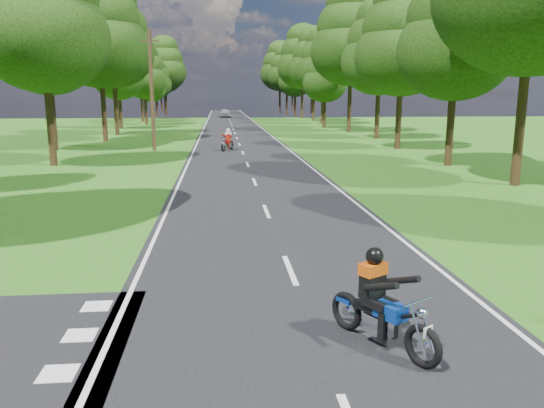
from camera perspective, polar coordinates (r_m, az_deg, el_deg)
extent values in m
plane|color=#296216|center=(9.98, 3.47, -10.87)|extent=(160.00, 160.00, 0.00)
cube|color=black|center=(59.24, -4.18, 8.01)|extent=(7.00, 140.00, 0.02)
cube|color=silver|center=(11.83, 1.95, -7.06)|extent=(0.12, 2.00, 0.01)
cube|color=silver|center=(17.58, -0.60, -0.78)|extent=(0.12, 2.00, 0.01)
cube|color=silver|center=(23.46, -1.88, 2.39)|extent=(0.12, 2.00, 0.01)
cube|color=silver|center=(29.38, -2.65, 4.28)|extent=(0.12, 2.00, 0.01)
cube|color=silver|center=(35.33, -3.16, 5.53)|extent=(0.12, 2.00, 0.01)
cube|color=silver|center=(41.30, -3.52, 6.43)|extent=(0.12, 2.00, 0.01)
cube|color=silver|center=(47.27, -3.80, 7.09)|extent=(0.12, 2.00, 0.01)
cube|color=silver|center=(53.25, -4.01, 7.61)|extent=(0.12, 2.00, 0.01)
cube|color=silver|center=(59.24, -4.18, 8.02)|extent=(0.12, 2.00, 0.01)
cube|color=silver|center=(65.23, -4.32, 8.36)|extent=(0.12, 2.00, 0.01)
cube|color=silver|center=(71.21, -4.43, 8.64)|extent=(0.12, 2.00, 0.01)
cube|color=silver|center=(77.21, -4.53, 8.88)|extent=(0.12, 2.00, 0.01)
cube|color=silver|center=(83.20, -4.62, 9.08)|extent=(0.12, 2.00, 0.01)
cube|color=silver|center=(89.19, -4.69, 9.26)|extent=(0.12, 2.00, 0.01)
cube|color=silver|center=(95.18, -4.75, 9.41)|extent=(0.12, 2.00, 0.01)
cube|color=silver|center=(101.18, -4.81, 9.54)|extent=(0.12, 2.00, 0.01)
cube|color=silver|center=(107.17, -4.86, 9.66)|extent=(0.12, 2.00, 0.01)
cube|color=silver|center=(113.17, -4.90, 9.77)|extent=(0.12, 2.00, 0.01)
cube|color=silver|center=(119.17, -4.94, 9.87)|extent=(0.12, 2.00, 0.01)
cube|color=silver|center=(125.16, -4.98, 9.96)|extent=(0.12, 2.00, 0.01)
cube|color=silver|center=(59.25, -7.40, 7.96)|extent=(0.10, 140.00, 0.01)
cube|color=silver|center=(59.41, -0.97, 8.06)|extent=(0.10, 140.00, 0.01)
cube|color=silver|center=(8.30, -22.03, -16.53)|extent=(0.50, 0.50, 0.01)
cube|color=silver|center=(9.33, -19.95, -13.12)|extent=(0.50, 0.50, 0.01)
cube|color=silver|center=(10.40, -18.33, -10.38)|extent=(0.50, 0.50, 0.01)
cylinder|color=black|center=(31.26, -22.68, 7.40)|extent=(0.40, 0.40, 3.91)
ellipsoid|color=black|center=(31.35, -23.40, 16.20)|extent=(6.85, 6.85, 5.82)
cylinder|color=black|center=(40.00, -22.45, 8.09)|extent=(0.40, 0.40, 3.79)
ellipsoid|color=black|center=(40.05, -22.99, 14.76)|extent=(6.64, 6.64, 5.64)
ellipsoid|color=black|center=(40.22, -23.21, 17.38)|extent=(5.69, 5.69, 4.84)
cylinder|color=black|center=(45.69, -17.61, 9.10)|extent=(0.40, 0.40, 4.32)
ellipsoid|color=black|center=(45.80, -18.03, 15.75)|extent=(7.56, 7.56, 6.42)
ellipsoid|color=black|center=(46.02, -18.21, 18.36)|extent=(6.48, 6.48, 5.51)
cylinder|color=black|center=(53.12, -16.42, 9.51)|extent=(0.40, 0.40, 4.40)
ellipsoid|color=black|center=(53.23, -16.76, 15.34)|extent=(7.71, 7.71, 6.55)
ellipsoid|color=black|center=(53.43, -16.91, 17.64)|extent=(6.60, 6.60, 5.61)
ellipsoid|color=black|center=(53.71, -17.05, 19.91)|extent=(4.95, 4.95, 4.21)
cylinder|color=black|center=(62.91, -15.98, 9.26)|extent=(0.40, 0.40, 3.20)
ellipsoid|color=black|center=(62.89, -16.19, 12.85)|extent=(5.60, 5.60, 4.76)
ellipsoid|color=black|center=(62.95, -16.27, 14.26)|extent=(4.80, 4.80, 4.08)
ellipsoid|color=black|center=(63.05, -16.36, 15.68)|extent=(3.60, 3.60, 3.06)
cylinder|color=black|center=(69.90, -13.39, 9.61)|extent=(0.40, 0.40, 3.22)
ellipsoid|color=black|center=(69.89, -13.55, 12.85)|extent=(5.64, 5.64, 4.79)
ellipsoid|color=black|center=(69.95, -13.61, 14.14)|extent=(4.83, 4.83, 4.11)
ellipsoid|color=black|center=(70.04, -13.68, 15.42)|extent=(3.62, 3.62, 3.08)
cylinder|color=black|center=(77.79, -13.78, 9.92)|extent=(0.40, 0.40, 3.61)
ellipsoid|color=black|center=(77.80, -13.94, 13.18)|extent=(6.31, 6.31, 5.37)
ellipsoid|color=black|center=(77.88, -14.01, 14.48)|extent=(5.41, 5.41, 4.60)
ellipsoid|color=black|center=(77.99, -14.08, 15.77)|extent=(4.06, 4.06, 3.45)
cylinder|color=black|center=(85.51, -12.80, 9.78)|extent=(0.40, 0.40, 2.67)
ellipsoid|color=black|center=(85.48, -12.90, 11.98)|extent=(4.67, 4.67, 3.97)
ellipsoid|color=black|center=(85.50, -12.94, 12.85)|extent=(4.00, 4.00, 3.40)
ellipsoid|color=black|center=(85.54, -12.98, 13.72)|extent=(3.00, 3.00, 2.55)
cylinder|color=black|center=(94.63, -12.27, 10.09)|extent=(0.40, 0.40, 3.09)
ellipsoid|color=black|center=(94.61, -12.37, 12.39)|extent=(5.40, 5.40, 4.59)
ellipsoid|color=black|center=(94.65, -12.41, 13.30)|extent=(4.63, 4.63, 3.93)
ellipsoid|color=black|center=(94.71, -12.45, 14.21)|extent=(3.47, 3.47, 2.95)
cylinder|color=black|center=(100.99, -11.32, 10.61)|extent=(0.40, 0.40, 4.48)
ellipsoid|color=black|center=(101.06, -11.45, 13.74)|extent=(7.84, 7.84, 6.66)
ellipsoid|color=black|center=(101.17, -11.50, 14.97)|extent=(6.72, 6.72, 5.71)
ellipsoid|color=black|center=(101.32, -11.55, 16.21)|extent=(5.04, 5.04, 4.28)
cylinder|color=black|center=(110.03, -11.41, 10.59)|extent=(0.40, 0.40, 4.09)
ellipsoid|color=black|center=(110.07, -11.52, 13.21)|extent=(7.16, 7.16, 6.09)
ellipsoid|color=black|center=(110.14, -11.57, 14.25)|extent=(6.14, 6.14, 5.22)
ellipsoid|color=black|center=(110.26, -11.61, 15.28)|extent=(4.61, 4.61, 3.92)
cylinder|color=black|center=(24.77, 25.08, 7.05)|extent=(0.40, 0.40, 4.56)
cylinder|color=black|center=(30.51, 18.59, 7.21)|extent=(0.40, 0.40, 3.49)
ellipsoid|color=black|center=(30.51, 19.13, 15.28)|extent=(6.12, 6.12, 5.20)
ellipsoid|color=black|center=(30.68, 19.35, 18.45)|extent=(5.24, 5.24, 4.46)
cylinder|color=black|center=(38.81, 13.44, 8.49)|extent=(0.40, 0.40, 3.69)
ellipsoid|color=black|center=(38.85, 13.76, 15.19)|extent=(6.46, 6.46, 5.49)
ellipsoid|color=black|center=(39.01, 13.90, 17.83)|extent=(5.54, 5.54, 4.71)
ellipsoid|color=black|center=(39.25, 14.04, 20.44)|extent=(4.15, 4.15, 3.53)
cylinder|color=black|center=(47.56, 11.25, 9.16)|extent=(0.40, 0.40, 3.74)
ellipsoid|color=black|center=(47.59, 11.48, 14.71)|extent=(6.55, 6.55, 5.57)
ellipsoid|color=black|center=(47.73, 11.57, 16.89)|extent=(5.62, 5.62, 4.77)
ellipsoid|color=black|center=(47.93, 11.67, 19.06)|extent=(4.21, 4.21, 3.58)
cylinder|color=black|center=(55.43, 8.32, 10.06)|extent=(0.40, 0.40, 4.64)
ellipsoid|color=black|center=(55.57, 8.50, 15.96)|extent=(8.12, 8.12, 6.91)
ellipsoid|color=black|center=(55.79, 8.58, 18.27)|extent=(6.96, 6.96, 5.92)
ellipsoid|color=black|center=(56.10, 8.65, 20.57)|extent=(5.22, 5.22, 4.44)
cylinder|color=black|center=(62.24, 5.64, 9.49)|extent=(0.40, 0.40, 2.91)
ellipsoid|color=black|center=(62.20, 5.71, 12.79)|extent=(5.09, 5.09, 4.33)
ellipsoid|color=black|center=(62.25, 5.74, 14.10)|extent=(4.36, 4.36, 3.71)
ellipsoid|color=black|center=(62.32, 5.77, 15.40)|extent=(3.27, 3.27, 2.78)
cylinder|color=black|center=(69.79, 5.45, 10.13)|extent=(0.40, 0.40, 3.88)
ellipsoid|color=black|center=(69.82, 5.52, 14.05)|extent=(6.78, 6.78, 5.77)
ellipsoid|color=black|center=(69.93, 5.56, 15.60)|extent=(5.81, 5.81, 4.94)
ellipsoid|color=black|center=(70.08, 5.59, 17.14)|extent=(4.36, 4.36, 3.71)
cylinder|color=black|center=(78.17, 4.49, 10.43)|extent=(0.40, 0.40, 4.18)
ellipsoid|color=black|center=(78.23, 4.56, 14.20)|extent=(7.31, 7.31, 6.21)
ellipsoid|color=black|center=(78.34, 4.58, 15.69)|extent=(6.27, 6.27, 5.33)
ellipsoid|color=black|center=(78.51, 4.61, 17.17)|extent=(4.70, 4.70, 4.00)
cylinder|color=black|center=(86.96, 3.26, 10.72)|extent=(0.40, 0.40, 4.63)
ellipsoid|color=black|center=(87.05, 3.30, 14.48)|extent=(8.11, 8.11, 6.89)
ellipsoid|color=black|center=(87.19, 3.32, 15.96)|extent=(6.95, 6.95, 5.91)
ellipsoid|color=black|center=(87.38, 3.34, 17.44)|extent=(5.21, 5.21, 4.43)
cylinder|color=black|center=(94.16, 2.50, 10.42)|extent=(0.40, 0.40, 3.36)
ellipsoid|color=black|center=(94.16, 2.52, 12.94)|extent=(5.88, 5.88, 5.00)
ellipsoid|color=black|center=(94.21, 2.53, 13.94)|extent=(5.04, 5.04, 4.29)
ellipsoid|color=black|center=(94.29, 2.54, 14.93)|extent=(3.78, 3.78, 3.21)
cylinder|color=black|center=(101.25, 1.60, 10.72)|extent=(0.40, 0.40, 4.09)
ellipsoid|color=black|center=(101.28, 1.62, 13.57)|extent=(7.15, 7.15, 6.08)
ellipsoid|color=black|center=(101.37, 1.63, 14.70)|extent=(6.13, 6.13, 5.21)
ellipsoid|color=black|center=(101.49, 1.63, 15.82)|extent=(4.60, 4.60, 3.91)
cylinder|color=black|center=(108.89, 0.84, 10.90)|extent=(0.40, 0.40, 4.48)
ellipsoid|color=black|center=(108.95, 0.85, 13.81)|extent=(7.84, 7.84, 6.66)
ellipsoid|color=black|center=(109.05, 0.86, 14.95)|extent=(6.72, 6.72, 5.71)
ellipsoid|color=black|center=(109.20, 0.86, 16.10)|extent=(5.04, 5.04, 4.28)
cylinder|color=black|center=(119.77, -11.79, 10.59)|extent=(0.40, 0.40, 3.84)
ellipsoid|color=black|center=(119.79, -11.89, 12.85)|extent=(6.72, 6.72, 5.71)
ellipsoid|color=black|center=(119.84, -11.92, 13.74)|extent=(5.76, 5.76, 4.90)
ellipsoid|color=black|center=(119.93, -11.96, 14.63)|extent=(4.32, 4.32, 3.67)
cylinder|color=black|center=(122.23, 2.20, 10.91)|extent=(0.40, 0.40, 4.16)
ellipsoid|color=black|center=(122.26, 2.22, 13.31)|extent=(7.28, 7.28, 6.19)
ellipsoid|color=black|center=(122.33, 2.23, 14.26)|extent=(6.24, 6.24, 5.30)
ellipsoid|color=black|center=(122.44, 2.24, 15.21)|extent=(4.68, 4.68, 3.98)
cylinder|color=black|center=(105.12, -13.75, 10.28)|extent=(0.40, 0.40, 3.52)
ellipsoid|color=black|center=(105.13, -13.87, 12.64)|extent=(6.16, 6.16, 5.24)
ellipsoid|color=black|center=(105.18, -13.91, 13.58)|extent=(5.28, 5.28, 4.49)
ellipsoid|color=black|center=(105.26, -13.96, 14.51)|extent=(3.96, 3.96, 3.37)
cylinder|color=black|center=(108.69, 4.28, 10.87)|extent=(0.40, 0.40, 4.48)
ellipsoid|color=black|center=(108.75, 4.33, 13.78)|extent=(7.84, 7.84, 6.66)
ellipsoid|color=black|center=(108.85, 4.35, 14.93)|extent=(6.72, 6.72, 5.71)
ellipsoid|color=black|center=(109.00, 4.36, 16.07)|extent=(5.04, 5.04, 4.28)
cylinder|color=#382616|center=(37.37, -12.80, 11.71)|extent=(0.26, 0.26, 8.00)
cube|color=#382616|center=(37.53, -13.03, 16.75)|extent=(1.20, 0.10, 0.10)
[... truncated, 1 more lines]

